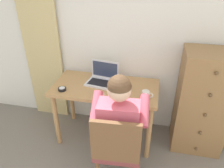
{
  "coord_description": "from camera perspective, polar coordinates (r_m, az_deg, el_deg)",
  "views": [
    {
      "loc": [
        0.26,
        -0.24,
        2.01
      ],
      "look_at": [
        -0.17,
        1.73,
        0.84
      ],
      "focal_mm": 35.06,
      "sensor_mm": 36.0,
      "label": 1
    }
  ],
  "objects": [
    {
      "name": "curtain_panel",
      "position": [
        2.91,
        -17.93,
        10.06
      ],
      "size": [
        0.48,
        0.03,
        2.16
      ],
      "primitive_type": "cube",
      "color": "#CCB77A",
      "rests_on": "ground_plane"
    },
    {
      "name": "wall_back",
      "position": [
        2.57,
        5.97,
        12.78
      ],
      "size": [
        4.8,
        0.05,
        2.5
      ],
      "primitive_type": "cube",
      "color": "silver",
      "rests_on": "ground_plane"
    },
    {
      "name": "computer_mouse",
      "position": [
        2.45,
        4.3,
        -0.67
      ],
      "size": [
        0.09,
        0.11,
        0.03
      ],
      "primitive_type": "ellipsoid",
      "rotation": [
        0.0,
        0.0,
        -0.31
      ],
      "color": "black",
      "rests_on": "desk"
    },
    {
      "name": "desk",
      "position": [
        2.54,
        -1.73,
        -2.82
      ],
      "size": [
        1.19,
        0.6,
        0.74
      ],
      "color": "tan",
      "rests_on": "ground_plane"
    },
    {
      "name": "desk_clock",
      "position": [
        2.47,
        -12.87,
        -1.29
      ],
      "size": [
        0.09,
        0.09,
        0.03
      ],
      "color": "black",
      "rests_on": "desk"
    },
    {
      "name": "laptop",
      "position": [
        2.55,
        -2.46,
        1.51
      ],
      "size": [
        0.37,
        0.3,
        0.24
      ],
      "color": "silver",
      "rests_on": "desk"
    },
    {
      "name": "chair",
      "position": [
        2.07,
        1.27,
        -16.33
      ],
      "size": [
        0.45,
        0.43,
        0.9
      ],
      "color": "brown",
      "rests_on": "ground_plane"
    },
    {
      "name": "person_seated",
      "position": [
        2.08,
        1.99,
        -9.24
      ],
      "size": [
        0.55,
        0.6,
        1.22
      ],
      "color": "#6B84AD",
      "rests_on": "ground_plane"
    },
    {
      "name": "coffee_mug",
      "position": [
        2.27,
        8.79,
        -2.89
      ],
      "size": [
        0.12,
        0.08,
        0.09
      ],
      "color": "silver",
      "rests_on": "desk"
    },
    {
      "name": "dresser",
      "position": [
        2.64,
        22.43,
        -4.53
      ],
      "size": [
        0.55,
        0.46,
        1.21
      ],
      "color": "olive",
      "rests_on": "ground_plane"
    }
  ]
}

